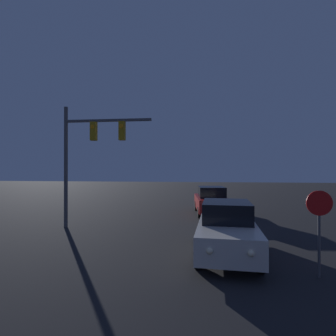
# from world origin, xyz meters

# --- Properties ---
(car_near) EXTENTS (2.14, 4.59, 1.75)m
(car_near) POSITION_xyz_m (2.16, 11.37, 0.86)
(car_near) COLOR beige
(car_near) RESTS_ON ground_plane
(car_far) EXTENTS (2.16, 4.60, 1.75)m
(car_far) POSITION_xyz_m (2.03, 19.21, 0.86)
(car_far) COLOR #B21E1E
(car_far) RESTS_ON ground_plane
(traffic_signal_mast) EXTENTS (4.34, 0.30, 5.90)m
(traffic_signal_mast) POSITION_xyz_m (-4.14, 14.62, 3.92)
(traffic_signal_mast) COLOR #4C4C51
(traffic_signal_mast) RESTS_ON ground_plane
(stop_sign) EXTENTS (0.66, 0.07, 2.29)m
(stop_sign) POSITION_xyz_m (4.37, 9.73, 1.59)
(stop_sign) COLOR #4C4C51
(stop_sign) RESTS_ON ground_plane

